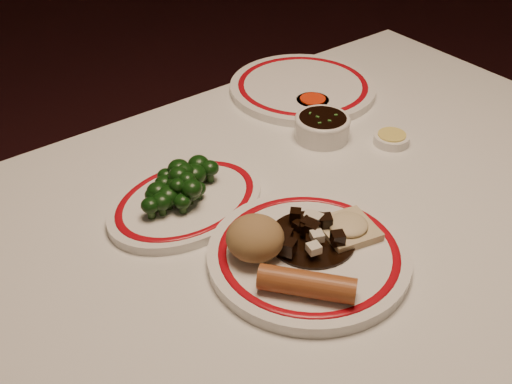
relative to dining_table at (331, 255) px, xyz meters
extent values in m
cube|color=white|center=(0.00, 0.00, 0.07)|extent=(1.20, 0.90, 0.04)
cylinder|color=black|center=(0.54, 0.39, -0.30)|extent=(0.06, 0.06, 0.71)
cylinder|color=white|center=(-0.11, -0.06, 0.10)|extent=(0.33, 0.33, 0.02)
torus|color=#9C0810|center=(-0.11, -0.06, 0.11)|extent=(0.29, 0.29, 0.00)
ellipsoid|color=#977447|center=(-0.17, -0.02, 0.14)|extent=(0.08, 0.08, 0.06)
cylinder|color=#995025|center=(-0.17, -0.12, 0.13)|extent=(0.11, 0.12, 0.03)
cube|color=#CCBB90|center=(-0.04, -0.06, 0.12)|extent=(0.09, 0.09, 0.01)
ellipsoid|color=#CCBB90|center=(-0.04, -0.06, 0.12)|extent=(0.06, 0.06, 0.02)
cylinder|color=black|center=(-0.09, -0.05, 0.11)|extent=(0.12, 0.12, 0.00)
cube|color=black|center=(-0.11, -0.07, 0.12)|extent=(0.02, 0.02, 0.02)
cube|color=black|center=(-0.09, -0.04, 0.12)|extent=(0.02, 0.02, 0.01)
cube|color=black|center=(-0.08, -0.08, 0.13)|extent=(0.02, 0.02, 0.02)
cube|color=black|center=(-0.09, 0.00, 0.13)|extent=(0.02, 0.02, 0.02)
cube|color=black|center=(-0.09, -0.05, 0.12)|extent=(0.02, 0.02, 0.02)
cube|color=black|center=(-0.10, -0.06, 0.12)|extent=(0.02, 0.02, 0.02)
cube|color=black|center=(-0.07, -0.04, 0.12)|extent=(0.03, 0.03, 0.02)
cube|color=black|center=(-0.13, -0.03, 0.13)|extent=(0.03, 0.03, 0.02)
cube|color=black|center=(-0.09, -0.04, 0.13)|extent=(0.02, 0.02, 0.02)
cube|color=black|center=(-0.14, -0.05, 0.13)|extent=(0.03, 0.03, 0.02)
cube|color=black|center=(-0.09, -0.04, 0.13)|extent=(0.02, 0.02, 0.02)
cube|color=black|center=(-0.06, -0.04, 0.13)|extent=(0.03, 0.03, 0.02)
cube|color=black|center=(-0.09, -0.05, 0.13)|extent=(0.02, 0.02, 0.02)
cube|color=black|center=(-0.09, -0.02, 0.12)|extent=(0.02, 0.02, 0.01)
cube|color=black|center=(-0.05, -0.05, 0.12)|extent=(0.02, 0.02, 0.01)
cube|color=beige|center=(-0.07, -0.02, 0.13)|extent=(0.02, 0.02, 0.01)
cube|color=beige|center=(-0.10, -0.06, 0.13)|extent=(0.02, 0.02, 0.01)
cube|color=beige|center=(-0.12, -0.08, 0.13)|extent=(0.02, 0.02, 0.01)
cube|color=beige|center=(-0.07, -0.03, 0.13)|extent=(0.02, 0.02, 0.01)
torus|color=#9C0810|center=(-0.18, 0.15, 0.11)|extent=(0.26, 0.26, 0.00)
cylinder|color=#23471C|center=(-0.18, 0.14, 0.11)|extent=(0.01, 0.01, 0.01)
ellipsoid|color=black|center=(-0.18, 0.14, 0.13)|extent=(0.04, 0.04, 0.03)
cylinder|color=#23471C|center=(-0.20, 0.17, 0.11)|extent=(0.01, 0.01, 0.01)
ellipsoid|color=black|center=(-0.20, 0.17, 0.13)|extent=(0.03, 0.03, 0.02)
cylinder|color=#23471C|center=(-0.17, 0.16, 0.11)|extent=(0.01, 0.01, 0.02)
ellipsoid|color=black|center=(-0.17, 0.16, 0.13)|extent=(0.03, 0.03, 0.03)
cylinder|color=#23471C|center=(-0.15, 0.17, 0.11)|extent=(0.01, 0.01, 0.01)
ellipsoid|color=black|center=(-0.15, 0.17, 0.13)|extent=(0.04, 0.04, 0.03)
cylinder|color=#23471C|center=(-0.19, 0.14, 0.11)|extent=(0.01, 0.01, 0.01)
ellipsoid|color=black|center=(-0.19, 0.14, 0.13)|extent=(0.03, 0.03, 0.03)
cylinder|color=#23471C|center=(-0.24, 0.14, 0.11)|extent=(0.01, 0.01, 0.01)
ellipsoid|color=black|center=(-0.24, 0.14, 0.13)|extent=(0.03, 0.03, 0.02)
cylinder|color=#23471C|center=(-0.12, 0.17, 0.11)|extent=(0.01, 0.01, 0.02)
ellipsoid|color=black|center=(-0.12, 0.17, 0.13)|extent=(0.03, 0.03, 0.02)
cylinder|color=#23471C|center=(-0.19, 0.15, 0.11)|extent=(0.01, 0.01, 0.02)
ellipsoid|color=black|center=(-0.19, 0.15, 0.13)|extent=(0.04, 0.04, 0.03)
cylinder|color=#23471C|center=(-0.20, 0.12, 0.11)|extent=(0.01, 0.01, 0.01)
ellipsoid|color=black|center=(-0.20, 0.12, 0.13)|extent=(0.03, 0.03, 0.02)
cylinder|color=#23471C|center=(-0.22, 0.16, 0.11)|extent=(0.01, 0.01, 0.01)
ellipsoid|color=black|center=(-0.22, 0.16, 0.13)|extent=(0.03, 0.03, 0.03)
cylinder|color=#23471C|center=(-0.22, 0.16, 0.11)|extent=(0.01, 0.01, 0.01)
ellipsoid|color=black|center=(-0.22, 0.16, 0.13)|extent=(0.03, 0.03, 0.03)
cylinder|color=#23471C|center=(-0.18, 0.18, 0.11)|extent=(0.01, 0.01, 0.01)
ellipsoid|color=black|center=(-0.18, 0.18, 0.13)|extent=(0.03, 0.03, 0.02)
cylinder|color=#23471C|center=(-0.17, 0.16, 0.11)|extent=(0.01, 0.01, 0.01)
ellipsoid|color=black|center=(-0.17, 0.16, 0.13)|extent=(0.03, 0.03, 0.03)
cylinder|color=#23471C|center=(-0.19, 0.19, 0.11)|extent=(0.01, 0.01, 0.02)
ellipsoid|color=black|center=(-0.19, 0.19, 0.13)|extent=(0.03, 0.03, 0.02)
cylinder|color=#23471C|center=(-0.17, 0.15, 0.11)|extent=(0.01, 0.01, 0.02)
ellipsoid|color=black|center=(-0.17, 0.15, 0.13)|extent=(0.04, 0.04, 0.03)
cylinder|color=#23471C|center=(-0.23, 0.14, 0.11)|extent=(0.01, 0.01, 0.01)
ellipsoid|color=black|center=(-0.23, 0.14, 0.13)|extent=(0.03, 0.03, 0.02)
cylinder|color=#23471C|center=(-0.18, 0.15, 0.11)|extent=(0.01, 0.01, 0.01)
ellipsoid|color=black|center=(-0.18, 0.15, 0.13)|extent=(0.04, 0.04, 0.03)
cylinder|color=#23471C|center=(-0.18, 0.15, 0.11)|extent=(0.01, 0.01, 0.01)
ellipsoid|color=black|center=(-0.18, 0.15, 0.13)|extent=(0.03, 0.03, 0.02)
cylinder|color=#23471C|center=(-0.13, 0.18, 0.11)|extent=(0.01, 0.01, 0.02)
ellipsoid|color=black|center=(-0.13, 0.18, 0.13)|extent=(0.03, 0.03, 0.03)
cylinder|color=#23471C|center=(-0.16, 0.14, 0.11)|extent=(0.01, 0.01, 0.01)
ellipsoid|color=black|center=(-0.16, 0.14, 0.12)|extent=(0.03, 0.03, 0.02)
cylinder|color=#23471C|center=(-0.21, 0.14, 0.11)|extent=(0.01, 0.01, 0.01)
ellipsoid|color=black|center=(-0.21, 0.14, 0.13)|extent=(0.04, 0.04, 0.03)
ellipsoid|color=black|center=(-0.19, 0.14, 0.14)|extent=(0.02, 0.02, 0.02)
ellipsoid|color=black|center=(-0.18, 0.14, 0.14)|extent=(0.02, 0.02, 0.02)
ellipsoid|color=black|center=(-0.17, 0.18, 0.14)|extent=(0.03, 0.03, 0.03)
ellipsoid|color=black|center=(-0.17, 0.17, 0.14)|extent=(0.04, 0.04, 0.03)
ellipsoid|color=black|center=(-0.18, 0.16, 0.15)|extent=(0.03, 0.03, 0.02)
ellipsoid|color=black|center=(-0.18, 0.14, 0.15)|extent=(0.03, 0.03, 0.02)
ellipsoid|color=black|center=(-0.18, 0.13, 0.14)|extent=(0.03, 0.03, 0.03)
ellipsoid|color=black|center=(-0.18, 0.15, 0.14)|extent=(0.03, 0.03, 0.03)
ellipsoid|color=black|center=(-0.18, 0.15, 0.14)|extent=(0.03, 0.03, 0.02)
cylinder|color=white|center=(0.13, 0.17, 0.11)|extent=(0.10, 0.10, 0.04)
cylinder|color=black|center=(0.13, 0.17, 0.13)|extent=(0.09, 0.09, 0.00)
cylinder|color=white|center=(0.19, 0.27, 0.10)|extent=(0.06, 0.06, 0.02)
cylinder|color=red|center=(0.19, 0.27, 0.11)|extent=(0.05, 0.05, 0.00)
cylinder|color=white|center=(0.21, 0.08, 0.10)|extent=(0.06, 0.06, 0.02)
cylinder|color=#E2CD5D|center=(0.21, 0.08, 0.11)|extent=(0.05, 0.05, 0.00)
cylinder|color=white|center=(0.22, 0.33, 0.10)|extent=(0.36, 0.36, 0.02)
torus|color=#9C0810|center=(0.22, 0.33, 0.11)|extent=(0.31, 0.31, 0.00)
camera|label=1|loc=(-0.57, -0.54, 0.70)|focal=45.00mm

